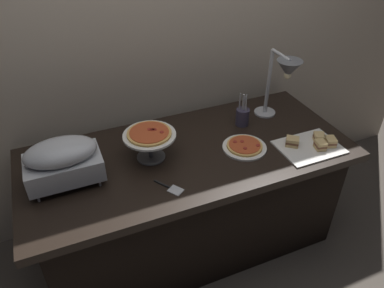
{
  "coord_description": "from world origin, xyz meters",
  "views": [
    {
      "loc": [
        -0.64,
        -1.58,
        2.03
      ],
      "look_at": [
        0.02,
        0.0,
        0.81
      ],
      "focal_mm": 34.54,
      "sensor_mm": 36.0,
      "label": 1
    }
  ],
  "objects_px": {
    "pizza_plate_front": "(244,147)",
    "sauce_cup_near": "(88,150)",
    "chafing_dish": "(62,160)",
    "serving_spatula": "(169,187)",
    "pizza_plate_center": "(150,137)",
    "sandwich_platter": "(312,145)",
    "utensil_holder": "(242,116)",
    "heat_lamp": "(284,74)"
  },
  "relations": [
    {
      "from": "chafing_dish",
      "to": "pizza_plate_center",
      "type": "bearing_deg",
      "value": 4.43
    },
    {
      "from": "utensil_holder",
      "to": "serving_spatula",
      "type": "xyz_separation_m",
      "value": [
        -0.63,
        -0.39,
        -0.06
      ]
    },
    {
      "from": "pizza_plate_center",
      "to": "pizza_plate_front",
      "type": "bearing_deg",
      "value": -13.75
    },
    {
      "from": "pizza_plate_center",
      "to": "sauce_cup_near",
      "type": "bearing_deg",
      "value": 150.44
    },
    {
      "from": "pizza_plate_front",
      "to": "utensil_holder",
      "type": "distance_m",
      "value": 0.26
    },
    {
      "from": "pizza_plate_front",
      "to": "utensil_holder",
      "type": "xyz_separation_m",
      "value": [
        0.11,
        0.24,
        0.05
      ]
    },
    {
      "from": "pizza_plate_center",
      "to": "sauce_cup_near",
      "type": "relative_size",
      "value": 4.22
    },
    {
      "from": "pizza_plate_front",
      "to": "sauce_cup_near",
      "type": "height_order",
      "value": "sauce_cup_near"
    },
    {
      "from": "chafing_dish",
      "to": "serving_spatula",
      "type": "xyz_separation_m",
      "value": [
        0.47,
        -0.24,
        -0.14
      ]
    },
    {
      "from": "utensil_holder",
      "to": "serving_spatula",
      "type": "relative_size",
      "value": 1.43
    },
    {
      "from": "serving_spatula",
      "to": "heat_lamp",
      "type": "bearing_deg",
      "value": 19.86
    },
    {
      "from": "pizza_plate_front",
      "to": "pizza_plate_center",
      "type": "xyz_separation_m",
      "value": [
        -0.53,
        0.13,
        0.13
      ]
    },
    {
      "from": "utensil_holder",
      "to": "chafing_dish",
      "type": "bearing_deg",
      "value": -172.67
    },
    {
      "from": "chafing_dish",
      "to": "sauce_cup_near",
      "type": "bearing_deg",
      "value": 57.26
    },
    {
      "from": "pizza_plate_center",
      "to": "sandwich_platter",
      "type": "relative_size",
      "value": 0.81
    },
    {
      "from": "pizza_plate_center",
      "to": "heat_lamp",
      "type": "bearing_deg",
      "value": 1.67
    },
    {
      "from": "sandwich_platter",
      "to": "serving_spatula",
      "type": "height_order",
      "value": "sandwich_platter"
    },
    {
      "from": "chafing_dish",
      "to": "serving_spatula",
      "type": "bearing_deg",
      "value": -27.58
    },
    {
      "from": "pizza_plate_center",
      "to": "serving_spatula",
      "type": "relative_size",
      "value": 1.82
    },
    {
      "from": "pizza_plate_center",
      "to": "utensil_holder",
      "type": "height_order",
      "value": "utensil_holder"
    },
    {
      "from": "heat_lamp",
      "to": "serving_spatula",
      "type": "distance_m",
      "value": 0.96
    },
    {
      "from": "pizza_plate_center",
      "to": "sandwich_platter",
      "type": "xyz_separation_m",
      "value": [
        0.89,
        -0.27,
        -0.12
      ]
    },
    {
      "from": "serving_spatula",
      "to": "pizza_plate_center",
      "type": "bearing_deg",
      "value": 91.28
    },
    {
      "from": "sauce_cup_near",
      "to": "serving_spatula",
      "type": "bearing_deg",
      "value": -54.68
    },
    {
      "from": "pizza_plate_center",
      "to": "serving_spatula",
      "type": "height_order",
      "value": "pizza_plate_center"
    },
    {
      "from": "pizza_plate_center",
      "to": "sandwich_platter",
      "type": "bearing_deg",
      "value": -16.86
    },
    {
      "from": "pizza_plate_center",
      "to": "sauce_cup_near",
      "type": "height_order",
      "value": "pizza_plate_center"
    },
    {
      "from": "utensil_holder",
      "to": "pizza_plate_center",
      "type": "bearing_deg",
      "value": -170.6
    },
    {
      "from": "sandwich_platter",
      "to": "serving_spatula",
      "type": "distance_m",
      "value": 0.89
    },
    {
      "from": "heat_lamp",
      "to": "utensil_holder",
      "type": "xyz_separation_m",
      "value": [
        -0.21,
        0.08,
        -0.29
      ]
    },
    {
      "from": "pizza_plate_center",
      "to": "chafing_dish",
      "type": "bearing_deg",
      "value": -175.57
    },
    {
      "from": "pizza_plate_center",
      "to": "sauce_cup_near",
      "type": "distance_m",
      "value": 0.39
    },
    {
      "from": "heat_lamp",
      "to": "sauce_cup_near",
      "type": "height_order",
      "value": "heat_lamp"
    },
    {
      "from": "pizza_plate_center",
      "to": "utensil_holder",
      "type": "relative_size",
      "value": 1.27
    },
    {
      "from": "heat_lamp",
      "to": "pizza_plate_center",
      "type": "distance_m",
      "value": 0.88
    },
    {
      "from": "sandwich_platter",
      "to": "utensil_holder",
      "type": "distance_m",
      "value": 0.46
    },
    {
      "from": "chafing_dish",
      "to": "pizza_plate_front",
      "type": "relative_size",
      "value": 1.44
    },
    {
      "from": "heat_lamp",
      "to": "chafing_dish",
      "type": "bearing_deg",
      "value": -177.35
    },
    {
      "from": "chafing_dish",
      "to": "heat_lamp",
      "type": "bearing_deg",
      "value": 2.65
    },
    {
      "from": "heat_lamp",
      "to": "pizza_plate_front",
      "type": "xyz_separation_m",
      "value": [
        -0.32,
        -0.15,
        -0.33
      ]
    },
    {
      "from": "heat_lamp",
      "to": "sandwich_platter",
      "type": "relative_size",
      "value": 1.25
    },
    {
      "from": "chafing_dish",
      "to": "sauce_cup_near",
      "type": "distance_m",
      "value": 0.29
    }
  ]
}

